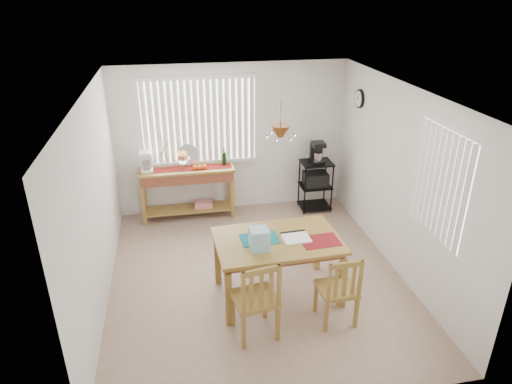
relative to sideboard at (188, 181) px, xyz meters
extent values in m
cube|color=tan|center=(0.82, -2.00, -0.69)|extent=(4.00, 4.50, 0.01)
cube|color=white|center=(0.82, 0.30, 0.62)|extent=(4.00, 0.10, 2.60)
cube|color=white|center=(0.82, -4.30, 0.62)|extent=(4.00, 0.10, 2.60)
cube|color=white|center=(-1.23, -2.00, 0.62)|extent=(0.10, 4.50, 2.60)
cube|color=white|center=(2.87, -2.00, 0.62)|extent=(0.10, 4.50, 2.60)
cube|color=white|center=(0.82, -2.00, 1.97)|extent=(4.00, 4.50, 0.10)
cube|color=white|center=(0.27, 0.24, 0.97)|extent=(1.90, 0.01, 1.40)
cube|color=white|center=(-0.63, 0.23, 0.97)|extent=(0.07, 0.03, 1.40)
cube|color=white|center=(-0.52, 0.23, 0.97)|extent=(0.07, 0.03, 1.40)
cube|color=white|center=(-0.42, 0.23, 0.97)|extent=(0.07, 0.03, 1.40)
cube|color=white|center=(-0.31, 0.23, 0.97)|extent=(0.07, 0.03, 1.40)
cube|color=white|center=(-0.21, 0.23, 0.97)|extent=(0.07, 0.03, 1.40)
cube|color=white|center=(-0.10, 0.23, 0.97)|extent=(0.07, 0.03, 1.40)
cube|color=white|center=(0.00, 0.23, 0.97)|extent=(0.07, 0.03, 1.40)
cube|color=white|center=(0.11, 0.23, 0.97)|extent=(0.07, 0.03, 1.40)
cube|color=white|center=(0.21, 0.23, 0.97)|extent=(0.07, 0.03, 1.40)
cube|color=white|center=(0.32, 0.23, 0.97)|extent=(0.07, 0.03, 1.40)
cube|color=white|center=(0.43, 0.23, 0.97)|extent=(0.07, 0.03, 1.40)
cube|color=white|center=(0.53, 0.23, 0.97)|extent=(0.07, 0.03, 1.40)
cube|color=white|center=(0.64, 0.23, 0.97)|extent=(0.07, 0.03, 1.40)
cube|color=white|center=(0.74, 0.23, 0.97)|extent=(0.07, 0.03, 1.40)
cube|color=white|center=(0.85, 0.23, 0.97)|extent=(0.07, 0.03, 1.40)
cube|color=white|center=(0.95, 0.23, 0.97)|extent=(0.07, 0.03, 1.40)
cube|color=white|center=(1.06, 0.23, 0.97)|extent=(0.07, 0.03, 1.40)
cube|color=white|center=(1.16, 0.23, 0.97)|extent=(0.07, 0.03, 1.40)
cube|color=white|center=(0.27, 0.22, 0.24)|extent=(1.98, 0.06, 0.06)
cube|color=white|center=(0.27, 0.22, 1.70)|extent=(1.98, 0.06, 0.06)
cube|color=white|center=(2.81, -2.90, 0.97)|extent=(0.01, 1.10, 1.30)
cube|color=white|center=(2.80, -3.40, 0.97)|extent=(0.03, 0.07, 1.30)
cube|color=white|center=(2.80, -3.29, 0.97)|extent=(0.03, 0.07, 1.30)
cube|color=white|center=(2.80, -3.18, 0.97)|extent=(0.03, 0.07, 1.30)
cube|color=white|center=(2.80, -3.07, 0.97)|extent=(0.03, 0.07, 1.30)
cube|color=white|center=(2.80, -2.96, 0.97)|extent=(0.03, 0.07, 1.30)
cube|color=white|center=(2.80, -2.85, 0.97)|extent=(0.03, 0.07, 1.30)
cube|color=white|center=(2.80, -2.74, 0.97)|extent=(0.03, 0.07, 1.30)
cube|color=white|center=(2.80, -2.63, 0.97)|extent=(0.03, 0.07, 1.30)
cube|color=white|center=(2.80, -2.52, 0.97)|extent=(0.03, 0.07, 1.30)
cube|color=white|center=(2.80, -2.41, 0.97)|extent=(0.03, 0.07, 1.30)
cylinder|color=black|center=(2.79, -0.45, 1.40)|extent=(0.04, 0.30, 0.30)
cylinder|color=white|center=(2.77, -0.45, 1.40)|extent=(0.01, 0.25, 0.25)
cylinder|color=brown|center=(1.01, -2.45, 1.75)|extent=(0.01, 0.01, 0.34)
cone|color=brown|center=(1.01, -2.45, 1.57)|extent=(0.24, 0.24, 0.14)
sphere|color=white|center=(1.17, -2.45, 1.51)|extent=(0.05, 0.05, 0.05)
sphere|color=white|center=(1.09, -2.31, 1.51)|extent=(0.05, 0.05, 0.05)
sphere|color=white|center=(0.93, -2.31, 1.51)|extent=(0.05, 0.05, 0.05)
sphere|color=white|center=(0.85, -2.45, 1.51)|extent=(0.05, 0.05, 0.05)
sphere|color=white|center=(0.93, -2.58, 1.51)|extent=(0.05, 0.05, 0.05)
sphere|color=white|center=(1.09, -2.58, 1.51)|extent=(0.05, 0.05, 0.05)
cube|color=olive|center=(-0.01, 0.00, 0.21)|extent=(1.61, 0.45, 0.04)
cube|color=brown|center=(-0.01, 0.00, 0.10)|extent=(1.55, 0.41, 0.16)
cube|color=olive|center=(-0.77, -0.18, -0.33)|extent=(0.06, 0.06, 0.70)
cube|color=olive|center=(0.75, -0.18, -0.33)|extent=(0.06, 0.06, 0.70)
cube|color=olive|center=(-0.77, 0.18, -0.33)|extent=(0.06, 0.06, 0.70)
cube|color=olive|center=(0.75, 0.18, -0.33)|extent=(0.06, 0.06, 0.70)
cube|color=olive|center=(-0.01, 0.00, -0.53)|extent=(1.49, 0.39, 0.03)
cube|color=red|center=(0.24, 0.00, -0.46)|extent=(0.30, 0.22, 0.10)
cube|color=maroon|center=(-0.01, 0.00, 0.23)|extent=(1.53, 0.25, 0.01)
cube|color=white|center=(-0.66, 0.00, 0.25)|extent=(0.20, 0.24, 0.05)
cube|color=white|center=(-0.66, 0.08, 0.38)|extent=(0.20, 0.08, 0.30)
cube|color=white|center=(-0.66, -0.02, 0.54)|extent=(0.20, 0.22, 0.07)
cylinder|color=white|center=(-0.66, -0.03, 0.34)|extent=(0.13, 0.13, 0.13)
cylinder|color=white|center=(-0.06, -0.02, 0.28)|extent=(0.05, 0.05, 0.10)
cone|color=white|center=(-0.06, -0.02, 0.37)|extent=(0.26, 0.26, 0.09)
sphere|color=#AB3916|center=(-0.01, -0.02, 0.46)|extent=(0.08, 0.08, 0.08)
sphere|color=#AB3916|center=(-0.04, 0.03, 0.46)|extent=(0.08, 0.08, 0.08)
sphere|color=#AB3916|center=(-0.10, 0.01, 0.46)|extent=(0.08, 0.08, 0.08)
sphere|color=#AB3916|center=(-0.10, -0.05, 0.46)|extent=(0.08, 0.08, 0.08)
sphere|color=#AB3916|center=(-0.04, -0.07, 0.46)|extent=(0.08, 0.08, 0.08)
sphere|color=#FF530D|center=(0.13, -0.08, 0.27)|extent=(0.08, 0.08, 0.08)
sphere|color=#FF530D|center=(0.21, -0.08, 0.27)|extent=(0.08, 0.08, 0.08)
sphere|color=#FF530D|center=(0.29, -0.08, 0.27)|extent=(0.08, 0.08, 0.08)
cylinder|color=silver|center=(0.04, 0.19, 0.41)|extent=(0.36, 0.09, 0.36)
cylinder|color=white|center=(-0.36, 0.05, 0.30)|extent=(0.08, 0.08, 0.14)
cylinder|color=#4C3823|center=(-0.36, 0.05, 0.59)|extent=(0.09, 0.04, 0.45)
cylinder|color=#4C3823|center=(-0.36, 0.05, 0.62)|extent=(0.14, 0.06, 0.49)
cylinder|color=#4C3823|center=(-0.36, 0.05, 0.57)|extent=(0.18, 0.08, 0.36)
cylinder|color=#4C3823|center=(-0.36, 0.05, 0.64)|extent=(0.06, 0.03, 0.55)
cylinder|color=#4C3823|center=(-0.36, 0.05, 0.56)|extent=(0.22, 0.10, 0.31)
cylinder|color=black|center=(0.64, 0.05, 0.34)|extent=(0.07, 0.07, 0.23)
cylinder|color=black|center=(0.64, 0.05, 0.50)|extent=(0.03, 0.03, 0.08)
cylinder|color=black|center=(2.01, -0.31, -0.22)|extent=(0.03, 0.03, 0.91)
cylinder|color=black|center=(2.50, -0.31, -0.22)|extent=(0.03, 0.03, 0.91)
cylinder|color=black|center=(2.01, 0.08, -0.22)|extent=(0.03, 0.03, 0.91)
cylinder|color=black|center=(2.50, 0.08, -0.22)|extent=(0.03, 0.03, 0.91)
cube|color=black|center=(2.25, -0.12, 0.21)|extent=(0.54, 0.43, 0.03)
cube|color=black|center=(2.25, -0.12, -0.22)|extent=(0.54, 0.43, 0.03)
cube|color=black|center=(2.25, -0.12, -0.62)|extent=(0.54, 0.43, 0.03)
cube|color=black|center=(2.25, -0.12, -0.09)|extent=(0.41, 0.32, 0.24)
cube|color=black|center=(2.25, -0.14, 0.26)|extent=(0.21, 0.26, 0.05)
cube|color=black|center=(2.25, -0.05, 0.39)|extent=(0.21, 0.09, 0.32)
cube|color=black|center=(2.25, -0.14, 0.57)|extent=(0.21, 0.24, 0.08)
cylinder|color=silver|center=(2.25, -0.15, 0.35)|extent=(0.14, 0.14, 0.14)
cube|color=olive|center=(1.01, -2.45, 0.14)|extent=(1.61, 1.07, 0.04)
cube|color=brown|center=(1.01, -2.45, 0.08)|extent=(1.49, 0.95, 0.07)
cube|color=olive|center=(0.31, -2.91, -0.32)|extent=(0.08, 0.08, 0.73)
cube|color=olive|center=(1.74, -2.85, -0.32)|extent=(0.08, 0.08, 0.73)
cube|color=olive|center=(0.27, -2.04, -0.32)|extent=(0.08, 0.08, 0.73)
cube|color=olive|center=(1.70, -1.98, -0.32)|extent=(0.08, 0.08, 0.73)
cube|color=#146D73|center=(0.78, -2.40, 0.16)|extent=(0.48, 0.35, 0.01)
cube|color=maroon|center=(1.52, -2.59, 0.16)|extent=(0.48, 0.35, 0.01)
cube|color=white|center=(1.23, -2.49, 0.17)|extent=(0.35, 0.28, 0.03)
cube|color=black|center=(1.23, -2.35, 0.18)|extent=(0.34, 0.05, 0.03)
cube|color=#99C8DF|center=(0.74, -2.63, 0.29)|extent=(0.23, 0.23, 0.27)
cube|color=olive|center=(0.59, -3.12, -0.19)|extent=(0.55, 0.55, 0.05)
cube|color=olive|center=(0.76, -2.88, -0.45)|extent=(0.05, 0.05, 0.47)
cube|color=olive|center=(0.35, -2.94, -0.45)|extent=(0.05, 0.05, 0.47)
cube|color=olive|center=(0.82, -3.29, -0.45)|extent=(0.05, 0.05, 0.47)
cube|color=olive|center=(0.42, -3.35, -0.45)|extent=(0.05, 0.05, 0.47)
cube|color=olive|center=(0.82, -3.30, 0.09)|extent=(0.05, 0.05, 0.52)
cube|color=olive|center=(0.42, -3.36, 0.09)|extent=(0.05, 0.05, 0.52)
cube|color=olive|center=(0.62, -3.33, 0.32)|extent=(0.43, 0.10, 0.07)
cube|color=olive|center=(0.73, -3.31, 0.07)|extent=(0.05, 0.03, 0.42)
cube|color=olive|center=(0.62, -3.33, 0.07)|extent=(0.05, 0.03, 0.42)
cube|color=olive|center=(0.51, -3.35, 0.07)|extent=(0.05, 0.03, 0.42)
cube|color=olive|center=(1.59, -3.07, -0.23)|extent=(0.45, 0.45, 0.04)
cube|color=olive|center=(1.78, -2.87, -0.47)|extent=(0.04, 0.04, 0.43)
cube|color=olive|center=(1.40, -2.88, -0.47)|extent=(0.04, 0.04, 0.43)
cube|color=olive|center=(1.79, -3.25, -0.47)|extent=(0.04, 0.04, 0.43)
cube|color=olive|center=(1.41, -3.26, -0.47)|extent=(0.04, 0.04, 0.43)
cube|color=olive|center=(1.79, -3.26, 0.03)|extent=(0.04, 0.04, 0.48)
cube|color=olive|center=(1.41, -3.27, 0.03)|extent=(0.04, 0.04, 0.48)
cube|color=olive|center=(1.60, -3.26, 0.24)|extent=(0.40, 0.04, 0.06)
cube|color=olive|center=(1.70, -3.26, 0.01)|extent=(0.04, 0.02, 0.38)
cube|color=olive|center=(1.60, -3.26, 0.01)|extent=(0.04, 0.02, 0.38)
cube|color=olive|center=(1.49, -3.27, 0.01)|extent=(0.04, 0.02, 0.38)
camera|label=1|loc=(-0.18, -7.26, 3.09)|focal=32.00mm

